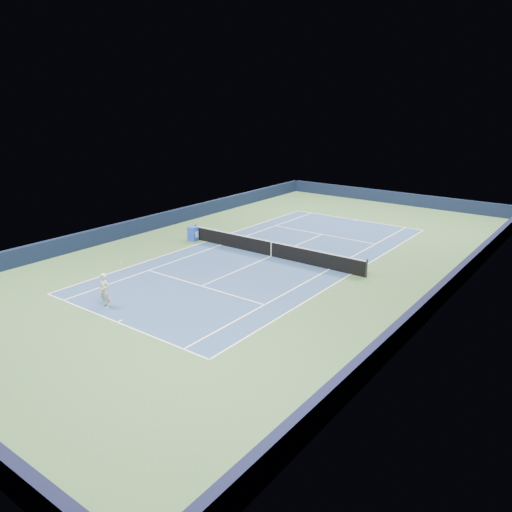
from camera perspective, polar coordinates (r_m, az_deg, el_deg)
The scene contains 19 objects.
ground at distance 31.18m, azimuth 1.75°, elevation -0.03°, with size 40.00×40.00×0.00m, color #385830.
wall_far at distance 48.15m, azimuth 15.56°, elevation 6.43°, with size 22.00×0.35×1.10m, color black.
wall_right at distance 26.66m, azimuth 21.18°, elevation -3.21°, with size 0.35×40.00×1.10m, color black.
wall_left at distance 38.04m, azimuth -11.73°, elevation 3.78°, with size 0.35×40.00×1.10m, color black.
court_surface at distance 31.17m, azimuth 1.75°, elevation -0.02°, with size 10.97×23.77×0.01m, color navy.
baseline_far at distance 41.12m, azimuth 11.35°, elevation 4.08°, with size 10.97×0.08×0.00m, color white.
baseline_near at distance 23.14m, azimuth -15.60°, elevation -7.29°, with size 10.97×0.08×0.00m, color white.
sideline_doubles_right at distance 28.55m, azimuth 10.79°, elevation -2.05°, with size 0.08×23.77×0.00m, color white.
sideline_doubles_left at distance 34.47m, azimuth -5.73°, elevation 1.67°, with size 0.08×23.77×0.00m, color white.
sideline_singles_right at distance 29.13m, azimuth 8.38°, elevation -1.51°, with size 0.08×23.77×0.00m, color white.
sideline_singles_left at distance 33.59m, azimuth -4.00°, elevation 1.28°, with size 0.08×23.77×0.00m, color white.
service_line_far at distance 36.38m, azimuth 7.57°, elevation 2.47°, with size 8.23×0.08×0.00m, color white.
service_line_near at distance 26.49m, azimuth -6.27°, elevation -3.43°, with size 8.23×0.08×0.00m, color white.
center_service_line at distance 31.17m, azimuth 1.75°, elevation -0.01°, with size 0.08×12.80×0.00m, color white.
center_mark_far at distance 40.98m, azimuth 11.26°, elevation 4.04°, with size 0.08×0.30×0.00m, color white.
center_mark_near at distance 23.22m, azimuth -15.31°, elevation -7.18°, with size 0.08×0.30×0.00m, color white.
tennis_net at distance 31.02m, azimuth 1.76°, elevation 0.86°, with size 12.90×0.10×1.07m.
sponsor_cube at distance 34.73m, azimuth -7.21°, elevation 2.55°, with size 0.62×0.57×0.96m.
tennis_player at distance 24.58m, azimuth -16.95°, elevation -3.80°, with size 0.78×1.25×1.98m.
Camera 1 is at (17.00, -24.30, 9.61)m, focal length 35.00 mm.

